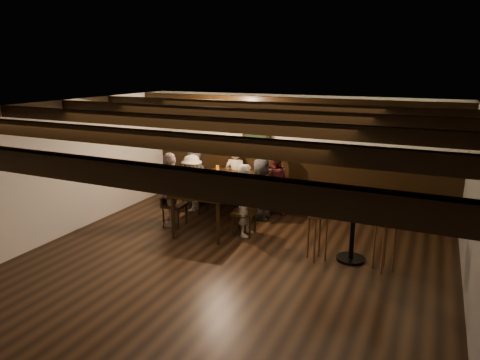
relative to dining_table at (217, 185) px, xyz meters
The scene contains 27 objects.
room 0.85m from the dining_table, 11.76° to the left, with size 7.00×7.00×7.00m.
dining_table is the anchor object (origin of this frame).
chair_left_near 0.96m from the dining_table, 153.58° to the left, with size 0.49×0.49×0.98m.
chair_left_far 0.98m from the dining_table, 142.37° to the right, with size 0.43×0.43×0.86m.
chair_right_near 0.97m from the dining_table, 37.58° to the left, with size 0.47×0.47×0.93m.
chair_right_far 0.98m from the dining_table, 26.50° to the right, with size 0.44×0.44×0.88m.
person_bench_left 1.28m from the dining_table, 140.56° to the left, with size 0.60×0.39×1.24m, color #29282B.
person_bench_centre 1.06m from the dining_table, 95.56° to the left, with size 0.47×0.31×1.30m, color #9D937D.
person_bench_right 1.28m from the dining_table, 50.56° to the left, with size 0.64×0.50×1.31m, color #571D1E.
person_left_near 0.89m from the dining_table, 154.60° to the left, with size 0.78×0.45×1.20m, color gray.
person_left_far 0.88m from the dining_table, 143.48° to the right, with size 0.83×0.35×1.42m, color gray.
person_right_near 0.89m from the dining_table, 36.52° to the left, with size 0.60×0.39×1.23m, color black.
person_right_far 0.88m from the dining_table, 25.40° to the right, with size 0.48×0.31×1.31m, color gray.
pint_a 0.77m from the dining_table, 117.36° to the left, with size 0.07×0.07×0.14m, color #BF7219.
pint_b 0.71m from the dining_table, 74.52° to the left, with size 0.07×0.07×0.14m, color #BF7219.
pint_c 0.34m from the dining_table, 167.12° to the left, with size 0.07×0.07×0.14m, color #BF7219.
pint_d 0.39m from the dining_table, 39.25° to the left, with size 0.07×0.07×0.14m, color silver.
pint_e 0.52m from the dining_table, 110.49° to the right, with size 0.07×0.07×0.14m, color #BF7219.
pint_f 0.60m from the dining_table, 64.46° to the right, with size 0.07×0.07×0.14m, color silver.
pint_g 0.81m from the dining_table, 80.86° to the right, with size 0.07×0.07×0.14m, color #BF7219.
plate_near 0.72m from the dining_table, 96.54° to the right, with size 0.24×0.24×0.01m, color white.
plate_far 0.36m from the dining_table, 53.48° to the right, with size 0.24×0.24×0.01m, color white.
condiment_caddy 0.14m from the dining_table, 84.44° to the right, with size 0.15×0.10×0.12m, color black.
candle 0.34m from the dining_table, 73.76° to the left, with size 0.05×0.05×0.05m, color beige.
high_top_table 2.78m from the dining_table, 13.44° to the right, with size 0.61×0.61×1.09m.
bar_stool_left 2.39m from the dining_table, 21.13° to the right, with size 0.35×0.37×1.10m.
bar_stool_right 3.32m from the dining_table, 14.06° to the right, with size 0.35×0.37×1.10m.
Camera 1 is at (2.66, -4.95, 2.97)m, focal length 32.00 mm.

